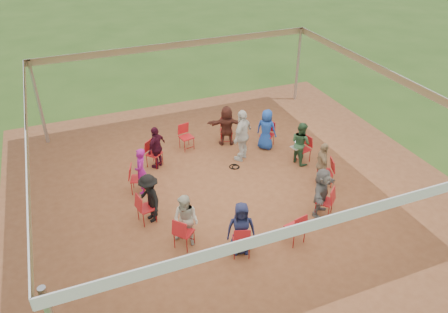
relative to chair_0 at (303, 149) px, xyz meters
name	(u,v)px	position (x,y,z in m)	size (l,w,h in m)	color
ground	(232,188)	(-2.72, -0.56, -0.45)	(80.00, 80.00, 0.00)	#315319
dirt_patch	(232,188)	(-2.72, -0.56, -0.44)	(13.00, 13.00, 0.00)	brown
tent	(233,117)	(-2.72, -0.56, 1.92)	(10.33, 10.33, 3.00)	#B2B2B7
chair_0	(303,149)	(0.00, 0.00, 0.00)	(0.42, 0.44, 0.90)	red
chair_1	(267,135)	(-0.64, 1.29, 0.00)	(0.42, 0.44, 0.90)	red
chair_2	(226,131)	(-1.84, 2.08, 0.00)	(0.42, 0.44, 0.90)	red
chair_3	(186,137)	(-3.28, 2.16, 0.00)	(0.42, 0.44, 0.90)	red
chair_4	(154,154)	(-4.56, 1.52, 0.00)	(0.42, 0.44, 0.90)	red
chair_5	(138,179)	(-5.36, 0.32, 0.00)	(0.42, 0.44, 0.90)	red
chair_6	(146,208)	(-5.44, -1.12, 0.00)	(0.42, 0.44, 0.90)	red
chair_7	(184,232)	(-4.80, -2.40, 0.00)	(0.42, 0.44, 0.90)	red
chair_8	(241,240)	(-3.60, -3.19, 0.00)	(0.42, 0.44, 0.90)	red
chair_9	(295,228)	(-2.16, -3.28, 0.00)	(0.42, 0.44, 0.90)	red
chair_10	(325,201)	(-0.88, -2.64, 0.00)	(0.42, 0.44, 0.90)	red
chair_11	(325,172)	(-0.08, -1.44, 0.00)	(0.42, 0.44, 0.90)	red
person_seated_0	(301,143)	(-0.12, -0.02, 0.27)	(0.70, 0.40, 1.44)	#2C5334
person_seated_1	(266,129)	(-0.73, 1.21, 0.27)	(0.70, 0.39, 1.44)	#1B44A5
person_seated_2	(227,126)	(-1.88, 1.96, 0.27)	(1.33, 0.50, 1.44)	#572A21
person_seated_3	(157,147)	(-4.48, 1.43, 0.27)	(0.84, 0.43, 1.44)	#3D0E20
person_seated_4	(141,171)	(-5.24, 0.28, 0.27)	(0.52, 0.34, 1.44)	#92157F
person_seated_5	(150,198)	(-5.32, -1.09, 0.27)	(0.93, 0.46, 1.44)	black
person_seated_6	(186,221)	(-4.71, -2.32, 0.27)	(0.70, 0.40, 1.44)	#BCBAA7
person_seated_7	(241,228)	(-3.56, -3.08, 0.27)	(0.70, 0.39, 1.44)	#1B2145
person_seated_8	(321,192)	(-0.96, -2.55, 0.27)	(1.33, 0.50, 1.44)	slate
person_seated_9	(322,165)	(-0.20, -1.40, 0.27)	(0.84, 0.43, 1.44)	#9B805D
standing_person	(242,135)	(-1.78, 0.86, 0.45)	(1.04, 0.53, 1.78)	silver
cable_coil	(235,167)	(-2.20, 0.46, -0.43)	(0.42, 0.42, 0.03)	black
laptop	(297,146)	(-0.28, -0.06, 0.22)	(0.31, 0.36, 0.22)	#B7B7BC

